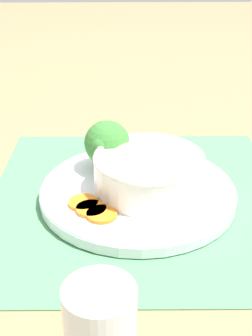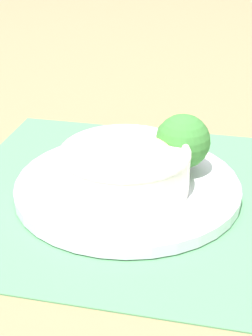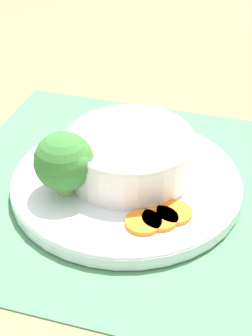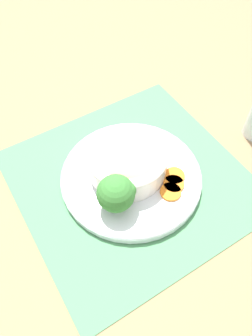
# 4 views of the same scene
# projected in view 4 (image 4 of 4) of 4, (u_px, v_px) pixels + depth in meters

# --- Properties ---
(ground_plane) EXTENTS (4.00, 4.00, 0.00)m
(ground_plane) POSITION_uv_depth(u_px,v_px,m) (131.00, 180.00, 0.74)
(ground_plane) COLOR #8C704C
(placemat) EXTENTS (0.49, 0.48, 0.00)m
(placemat) POSITION_uv_depth(u_px,v_px,m) (131.00, 179.00, 0.73)
(placemat) COLOR #4C8C59
(placemat) RESTS_ON ground_plane
(plate) EXTENTS (0.31, 0.31, 0.02)m
(plate) POSITION_uv_depth(u_px,v_px,m) (131.00, 176.00, 0.72)
(plate) COLOR silver
(plate) RESTS_ON placemat
(bowl) EXTENTS (0.17, 0.17, 0.07)m
(bowl) POSITION_uv_depth(u_px,v_px,m) (127.00, 160.00, 0.70)
(bowl) COLOR silver
(bowl) RESTS_ON plate
(broccoli_floret) EXTENTS (0.08, 0.08, 0.09)m
(broccoli_floret) POSITION_uv_depth(u_px,v_px,m) (116.00, 193.00, 0.63)
(broccoli_floret) COLOR #84AD5B
(broccoli_floret) RESTS_ON plate
(carrot_slice_near) EXTENTS (0.04, 0.04, 0.01)m
(carrot_slice_near) POSITION_uv_depth(u_px,v_px,m) (171.00, 192.00, 0.69)
(carrot_slice_near) COLOR orange
(carrot_slice_near) RESTS_ON plate
(carrot_slice_middle) EXTENTS (0.04, 0.04, 0.01)m
(carrot_slice_middle) POSITION_uv_depth(u_px,v_px,m) (174.00, 184.00, 0.70)
(carrot_slice_middle) COLOR orange
(carrot_slice_middle) RESTS_ON plate
(carrot_slice_far) EXTENTS (0.04, 0.04, 0.01)m
(carrot_slice_far) POSITION_uv_depth(u_px,v_px,m) (174.00, 176.00, 0.71)
(carrot_slice_far) COLOR orange
(carrot_slice_far) RESTS_ON plate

